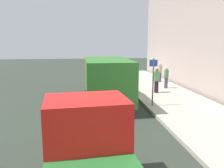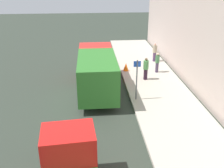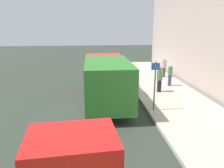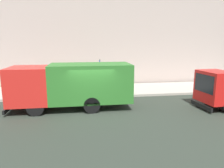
{
  "view_description": "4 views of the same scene",
  "coord_description": "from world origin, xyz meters",
  "px_view_note": "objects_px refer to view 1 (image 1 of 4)",
  "views": [
    {
      "loc": [
        -0.48,
        -12.72,
        3.62
      ],
      "look_at": [
        1.07,
        -0.8,
        1.45
      ],
      "focal_mm": 37.19,
      "sensor_mm": 36.0,
      "label": 1
    },
    {
      "loc": [
        0.5,
        -15.35,
        7.54
      ],
      "look_at": [
        1.8,
        -0.7,
        1.26
      ],
      "focal_mm": 41.56,
      "sensor_mm": 36.0,
      "label": 2
    },
    {
      "loc": [
        0.05,
        -11.69,
        4.58
      ],
      "look_at": [
        1.28,
        1.32,
        1.11
      ],
      "focal_mm": 35.88,
      "sensor_mm": 36.0,
      "label": 3
    },
    {
      "loc": [
        -11.41,
        0.52,
        3.92
      ],
      "look_at": [
        1.19,
        -1.32,
        1.39
      ],
      "focal_mm": 33.1,
      "sensor_mm": 36.0,
      "label": 4
    }
  ],
  "objects_px": {
    "traffic_cone_orange": "(133,83)",
    "street_sign_post": "(153,78)",
    "pedestrian_walking": "(157,80)",
    "pedestrian_standing": "(166,77)",
    "pedestrian_third": "(160,72)",
    "large_utility_truck": "(105,77)"
  },
  "relations": [
    {
      "from": "pedestrian_standing",
      "to": "large_utility_truck",
      "type": "bearing_deg",
      "value": -80.89
    },
    {
      "from": "pedestrian_walking",
      "to": "pedestrian_third",
      "type": "xyz_separation_m",
      "value": [
        1.72,
        4.31,
        -0.01
      ]
    },
    {
      "from": "pedestrian_walking",
      "to": "street_sign_post",
      "type": "height_order",
      "value": "street_sign_post"
    },
    {
      "from": "pedestrian_walking",
      "to": "pedestrian_standing",
      "type": "distance_m",
      "value": 1.91
    },
    {
      "from": "pedestrian_standing",
      "to": "street_sign_post",
      "type": "height_order",
      "value": "street_sign_post"
    },
    {
      "from": "pedestrian_third",
      "to": "street_sign_post",
      "type": "xyz_separation_m",
      "value": [
        -3.0,
        -7.57,
        0.66
      ]
    },
    {
      "from": "street_sign_post",
      "to": "pedestrian_standing",
      "type": "bearing_deg",
      "value": 61.86
    },
    {
      "from": "pedestrian_standing",
      "to": "street_sign_post",
      "type": "distance_m",
      "value": 5.39
    },
    {
      "from": "street_sign_post",
      "to": "traffic_cone_orange",
      "type": "bearing_deg",
      "value": 89.05
    },
    {
      "from": "traffic_cone_orange",
      "to": "street_sign_post",
      "type": "xyz_separation_m",
      "value": [
        -0.09,
        -5.32,
        1.21
      ]
    },
    {
      "from": "pedestrian_walking",
      "to": "street_sign_post",
      "type": "relative_size",
      "value": 0.65
    },
    {
      "from": "large_utility_truck",
      "to": "traffic_cone_orange",
      "type": "distance_m",
      "value": 4.36
    },
    {
      "from": "pedestrian_standing",
      "to": "pedestrian_third",
      "type": "distance_m",
      "value": 2.89
    },
    {
      "from": "pedestrian_third",
      "to": "traffic_cone_orange",
      "type": "bearing_deg",
      "value": -107.36
    },
    {
      "from": "pedestrian_third",
      "to": "pedestrian_standing",
      "type": "bearing_deg",
      "value": -64.58
    },
    {
      "from": "large_utility_truck",
      "to": "pedestrian_third",
      "type": "distance_m",
      "value": 7.85
    },
    {
      "from": "large_utility_truck",
      "to": "pedestrian_walking",
      "type": "height_order",
      "value": "large_utility_truck"
    },
    {
      "from": "pedestrian_third",
      "to": "street_sign_post",
      "type": "height_order",
      "value": "street_sign_post"
    },
    {
      "from": "traffic_cone_orange",
      "to": "large_utility_truck",
      "type": "bearing_deg",
      "value": -125.99
    },
    {
      "from": "large_utility_truck",
      "to": "pedestrian_third",
      "type": "height_order",
      "value": "large_utility_truck"
    },
    {
      "from": "traffic_cone_orange",
      "to": "street_sign_post",
      "type": "distance_m",
      "value": 5.45
    },
    {
      "from": "pedestrian_walking",
      "to": "traffic_cone_orange",
      "type": "height_order",
      "value": "pedestrian_walking"
    }
  ]
}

